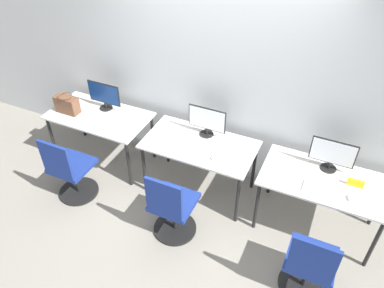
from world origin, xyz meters
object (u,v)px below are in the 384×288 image
monitor_center (207,121)px  handbag (67,104)px  mouse_center (214,157)px  mouse_right (350,197)px  keyboard_right (322,190)px  mouse_left (109,125)px  monitor_right (332,154)px  monitor_left (104,95)px  office_chair_left (70,173)px  office_chair_right (309,268)px  office_chair_center (172,210)px  keyboard_left (91,120)px  keyboard_center (194,151)px

monitor_center → handbag: size_ratio=1.52×
mouse_center → mouse_right: 1.42m
mouse_center → monitor_center: bearing=123.5°
keyboard_right → mouse_left: bearing=179.5°
keyboard_right → monitor_right: bearing=90.0°
monitor_left → monitor_right: size_ratio=1.00×
office_chair_left → handbag: (-0.46, 0.64, 0.45)m
monitor_left → office_chair_right: monitor_left is taller
office_chair_center → monitor_right: bearing=34.3°
office_chair_center → keyboard_right: (1.39, 0.58, 0.35)m
monitor_center → office_chair_right: size_ratio=0.50×
mouse_center → mouse_right: size_ratio=1.00×
mouse_left → mouse_center: bearing=-0.7°
keyboard_left → keyboard_center: (1.40, -0.01, 0.00)m
monitor_right → keyboard_center: bearing=-166.1°
mouse_left → keyboard_left: bearing=179.6°
mouse_center → keyboard_right: (1.16, -0.01, -0.01)m
keyboard_left → office_chair_right: 2.98m
monitor_left → office_chair_center: monitor_left is taller
monitor_center → office_chair_right: (1.47, -1.05, -0.53)m
handbag → keyboard_left: bearing=-6.4°
mouse_center → office_chair_center: 0.72m
keyboard_left → mouse_center: 1.65m
office_chair_center → mouse_right: bearing=19.7°
keyboard_right → mouse_right: mouse_right is taller
office_chair_center → office_chair_right: same height
mouse_center → monitor_right: monitor_right is taller
keyboard_right → monitor_left: bearing=173.0°
mouse_left → office_chair_center: 1.35m
monitor_left → keyboard_left: size_ratio=1.22×
monitor_right → handbag: monitor_right is taller
mouse_left → handbag: (-0.65, 0.05, 0.10)m
mouse_right → mouse_center: bearing=-179.9°
monitor_right → office_chair_right: bearing=-86.3°
monitor_left → handbag: size_ratio=1.52×
keyboard_left → keyboard_center: same height
office_chair_left → keyboard_right: (2.73, 0.57, 0.35)m
keyboard_center → mouse_left: bearing=179.5°
monitor_left → office_chair_left: 1.06m
mouse_left → monitor_right: bearing=7.6°
monitor_right → mouse_left: bearing=-172.4°
monitor_left → office_chair_right: 3.09m
keyboard_center → handbag: bearing=178.3°
office_chair_center → keyboard_right: size_ratio=2.44×
office_chair_right → keyboard_right: bearing=95.6°
keyboard_left → handbag: bearing=173.6°
office_chair_left → keyboard_center: (1.33, 0.59, 0.35)m
keyboard_center → office_chair_center: 0.69m
keyboard_left → monitor_left: bearing=90.0°
keyboard_left → monitor_center: size_ratio=0.82×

